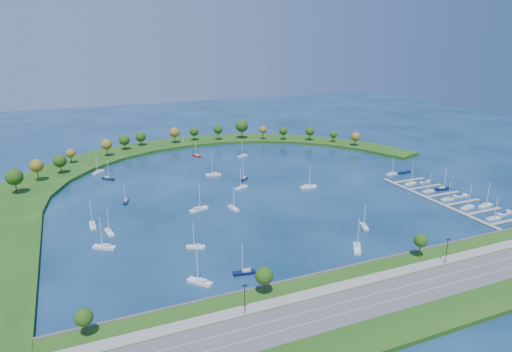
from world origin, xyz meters
name	(u,v)px	position (x,y,z in m)	size (l,w,h in m)	color
ground	(251,186)	(0.00, 0.00, 0.00)	(700.00, 700.00, 0.00)	#072642
south_shoreline	(394,294)	(0.03, -122.88, 1.00)	(420.00, 43.10, 11.60)	#1F4B14
breakwater	(154,171)	(-46.33, 48.72, 0.99)	(286.74, 247.64, 2.00)	#1F4B14
breakwater_trees	(180,140)	(-19.64, 86.64, 10.31)	(236.92, 93.72, 15.36)	#382314
harbor_tower	(183,140)	(-10.77, 113.66, 4.08)	(2.60, 2.60, 4.05)	gray
dock_system	(446,199)	(85.30, -61.00, 0.35)	(24.28, 82.00, 1.60)	gray
moored_boat_0	(364,226)	(24.65, -73.04, 0.88)	(4.59, 7.90, 11.21)	white
moored_boat_1	(197,155)	(-10.93, 75.43, 0.88)	(5.11, 7.71, 11.07)	maroon
moored_boat_2	(233,208)	(-22.01, -29.28, 0.90)	(3.68, 8.28, 11.77)	white
moored_boat_3	(243,155)	(19.26, 62.39, 0.91)	(8.48, 5.13, 12.06)	white
moored_boat_4	(214,174)	(-13.75, 27.71, 0.95)	(9.50, 4.71, 13.45)	white
moored_boat_5	(244,272)	(-40.19, -90.01, 0.91)	(8.51, 3.56, 12.13)	#0A123F
moored_boat_6	(200,281)	(-56.85, -90.08, 0.96)	(8.02, 8.66, 13.58)	white
moored_boat_7	(126,201)	(-69.80, 1.18, 0.87)	(3.87, 7.66, 10.84)	#0A123F
moored_boat_8	(99,172)	(-78.41, 61.31, 0.92)	(7.83, 7.33, 12.33)	white
moored_boat_9	(108,178)	(-74.24, 45.05, 0.91)	(7.20, 7.72, 12.14)	#0A123F
moored_boat_10	(244,178)	(0.33, 12.40, 0.89)	(7.09, 6.81, 11.29)	#0A123F
moored_boat_11	(242,187)	(-6.69, -1.52, 0.91)	(8.48, 5.41, 12.11)	white
moored_boat_12	(199,209)	(-38.32, -24.30, 0.97)	(10.00, 5.42, 14.16)	white
moored_boat_13	(109,231)	(-81.67, -34.56, 0.92)	(3.64, 8.76, 12.48)	white
moored_boat_14	(308,186)	(28.27, -15.60, 0.96)	(9.60, 3.37, 13.86)	white
moored_boat_15	(196,246)	(-50.73, -63.09, 0.88)	(7.78, 5.21, 11.19)	white
moored_boat_16	(357,247)	(8.77, -89.91, 0.97)	(7.43, 9.44, 14.00)	white
moored_boat_17	(93,225)	(-87.77, -24.17, 0.92)	(2.45, 8.48, 12.43)	white
moored_boat_18	(104,246)	(-84.89, -49.02, 0.96)	(9.23, 7.32, 13.72)	white
docked_boat_0	(493,218)	(85.53, -89.58, 0.88)	(7.59, 2.51, 11.01)	white
docked_boat_1	(504,213)	(95.97, -87.08, 0.69)	(9.52, 3.88, 1.89)	white
docked_boat_2	(467,207)	(85.51, -74.55, 0.92)	(8.73, 3.49, 12.49)	white
docked_boat_3	(485,205)	(96.01, -76.22, 0.93)	(9.08, 3.74, 12.95)	white
docked_boat_4	(447,199)	(85.54, -61.71, 0.86)	(7.29, 3.14, 10.38)	white
docked_boat_5	(460,196)	(95.97, -60.27, 0.67)	(9.03, 2.75, 1.83)	white
docked_boat_6	(428,191)	(85.54, -47.97, 0.87)	(7.31, 2.28, 10.65)	white
docked_boat_7	(443,188)	(96.00, -48.02, 0.95)	(9.30, 3.31, 13.39)	#0A123F
docked_boat_8	(410,183)	(85.52, -33.88, 0.90)	(8.31, 3.38, 11.86)	white
docked_boat_9	(425,182)	(95.99, -34.18, 0.57)	(7.87, 3.23, 1.56)	white
docked_boat_10	(391,174)	(87.93, -14.26, 0.88)	(7.73, 3.29, 11.01)	white
docked_boat_11	(404,172)	(97.88, -14.54, 0.64)	(8.84, 3.60, 1.75)	#0A123F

